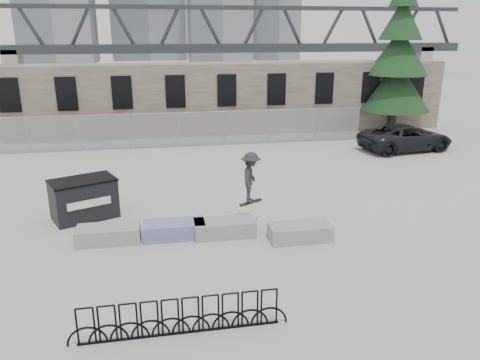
% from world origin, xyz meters
% --- Properties ---
extents(ground, '(120.00, 120.00, 0.00)m').
position_xyz_m(ground, '(0.00, 0.00, 0.00)').
color(ground, '#AAAAA5').
rests_on(ground, ground).
extents(stone_wall, '(36.00, 2.58, 4.50)m').
position_xyz_m(stone_wall, '(0.00, 16.24, 2.26)').
color(stone_wall, '#655A4B').
rests_on(stone_wall, ground).
extents(chainlink_fence, '(22.06, 0.06, 2.02)m').
position_xyz_m(chainlink_fence, '(-0.00, 12.50, 1.04)').
color(chainlink_fence, gray).
rests_on(chainlink_fence, ground).
extents(planter_far_left, '(2.00, 0.90, 0.52)m').
position_xyz_m(planter_far_left, '(-2.91, -0.01, 0.28)').
color(planter_far_left, '#959592').
rests_on(planter_far_left, ground).
extents(planter_center_left, '(2.00, 0.90, 0.52)m').
position_xyz_m(planter_center_left, '(-0.82, -0.01, 0.28)').
color(planter_center_left, '#394BAD').
rests_on(planter_center_left, ground).
extents(planter_center_right, '(2.00, 0.90, 0.52)m').
position_xyz_m(planter_center_right, '(0.83, -0.15, 0.28)').
color(planter_center_right, '#959592').
rests_on(planter_center_right, ground).
extents(planter_offset, '(2.00, 0.90, 0.52)m').
position_xyz_m(planter_offset, '(3.19, -0.92, 0.28)').
color(planter_offset, '#959592').
rests_on(planter_offset, ground).
extents(dumpster, '(2.58, 2.13, 1.46)m').
position_xyz_m(dumpster, '(-3.93, 2.24, 0.74)').
color(dumpster, black).
rests_on(dumpster, ground).
extents(bike_rack, '(4.94, 0.11, 0.90)m').
position_xyz_m(bike_rack, '(-0.89, -5.23, 0.44)').
color(bike_rack, black).
rests_on(bike_rack, ground).
extents(spruce_tree, '(4.65, 4.65, 11.50)m').
position_xyz_m(spruce_tree, '(14.46, 14.79, 4.68)').
color(spruce_tree, '#38281E').
rests_on(spruce_tree, ground).
extents(truss_bridge, '(70.00, 3.00, 9.80)m').
position_xyz_m(truss_bridge, '(10.00, 55.00, 4.13)').
color(truss_bridge, '#2D3033').
rests_on(truss_bridge, ground).
extents(suv, '(5.58, 3.13, 1.47)m').
position_xyz_m(suv, '(12.58, 9.53, 0.74)').
color(suv, black).
rests_on(suv, ground).
extents(skateboarder, '(0.99, 1.29, 1.89)m').
position_xyz_m(skateboarder, '(1.88, 0.69, 1.69)').
color(skateboarder, '#262729').
rests_on(skateboarder, ground).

